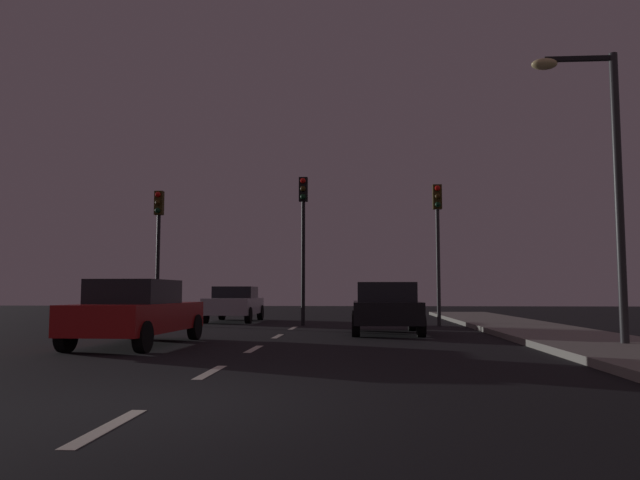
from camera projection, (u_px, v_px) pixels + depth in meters
name	position (u px, v px, depth m)	size (l,w,h in m)	color
ground_plane	(258.00, 347.00, 13.65)	(80.00, 80.00, 0.00)	black
sidewalk_curb_right	(603.00, 345.00, 13.16)	(3.00, 40.00, 0.15)	gray
lane_stripe_nearest	(108.00, 427.00, 5.50)	(0.16, 1.60, 0.01)	silver
lane_stripe_second	(210.00, 372.00, 9.27)	(0.16, 1.60, 0.01)	silver
lane_stripe_third	(254.00, 349.00, 13.05)	(0.16, 1.60, 0.01)	silver
lane_stripe_fourth	(278.00, 336.00, 16.83)	(0.16, 1.60, 0.01)	silver
lane_stripe_fifth	(293.00, 328.00, 20.61)	(0.16, 1.60, 0.01)	silver
traffic_signal_left	(158.00, 231.00, 22.90)	(0.32, 0.38, 5.01)	black
traffic_signal_center	(303.00, 222.00, 22.57)	(0.32, 0.38, 5.47)	black
traffic_signal_right	(438.00, 227.00, 22.23)	(0.32, 0.38, 5.13)	#2D2D30
car_stopped_ahead	(386.00, 308.00, 17.90)	(2.01, 3.83, 1.50)	black
car_adjacent_lane	(137.00, 312.00, 14.03)	(1.95, 4.64, 1.50)	#B21919
car_oncoming_far	(235.00, 303.00, 25.34)	(1.97, 4.23, 1.44)	silver
street_lamp_right	(603.00, 166.00, 13.11)	(1.84, 0.36, 6.40)	#2D2D30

